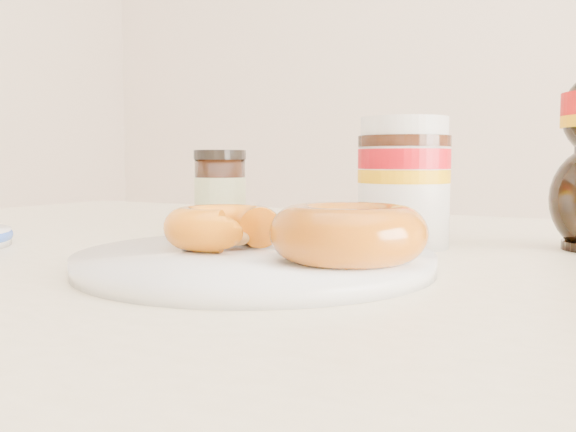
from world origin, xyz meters
The scene contains 6 objects.
dining_table centered at (0.00, 0.10, 0.67)m, with size 1.40×0.90×0.75m.
plate centered at (-0.02, 0.02, 0.76)m, with size 0.26×0.26×0.01m.
donut_bitten centered at (-0.06, 0.03, 0.78)m, with size 0.09×0.09×0.03m, color orange.
donut_whole centered at (0.05, 0.01, 0.78)m, with size 0.10×0.10×0.04m, color #914C09.
nutella_jar centered at (0.03, 0.18, 0.81)m, with size 0.08×0.08×0.12m.
dark_jar centered at (-0.18, 0.20, 0.79)m, with size 0.06×0.06×0.09m.
Camera 1 is at (0.22, -0.37, 0.83)m, focal length 40.00 mm.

